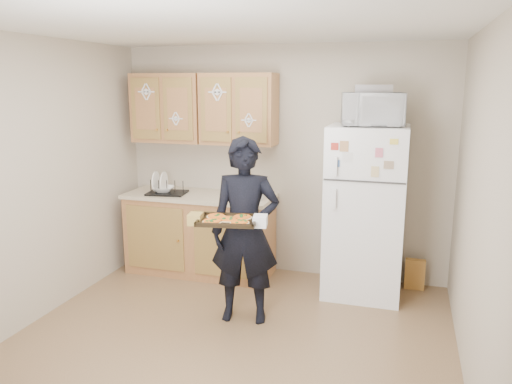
% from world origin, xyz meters
% --- Properties ---
extents(floor, '(3.60, 3.60, 0.00)m').
position_xyz_m(floor, '(0.00, 0.00, 0.00)').
color(floor, brown).
rests_on(floor, ground).
extents(ceiling, '(3.60, 3.60, 0.00)m').
position_xyz_m(ceiling, '(0.00, 0.00, 2.50)').
color(ceiling, white).
rests_on(ceiling, wall_back).
extents(wall_back, '(3.60, 0.04, 2.50)m').
position_xyz_m(wall_back, '(0.00, 1.80, 1.25)').
color(wall_back, '#B0A38F').
rests_on(wall_back, floor).
extents(wall_front, '(3.60, 0.04, 2.50)m').
position_xyz_m(wall_front, '(0.00, -1.80, 1.25)').
color(wall_front, '#B0A38F').
rests_on(wall_front, floor).
extents(wall_left, '(0.04, 3.60, 2.50)m').
position_xyz_m(wall_left, '(-1.80, 0.00, 1.25)').
color(wall_left, '#B0A38F').
rests_on(wall_left, floor).
extents(wall_right, '(0.04, 3.60, 2.50)m').
position_xyz_m(wall_right, '(1.80, 0.00, 1.25)').
color(wall_right, '#B0A38F').
rests_on(wall_right, floor).
extents(refrigerator, '(0.75, 0.70, 1.70)m').
position_xyz_m(refrigerator, '(0.95, 1.43, 0.85)').
color(refrigerator, white).
rests_on(refrigerator, floor).
extents(base_cabinet, '(1.60, 0.60, 0.86)m').
position_xyz_m(base_cabinet, '(-0.85, 1.48, 0.43)').
color(base_cabinet, brown).
rests_on(base_cabinet, floor).
extents(countertop, '(1.64, 0.64, 0.04)m').
position_xyz_m(countertop, '(-0.85, 1.48, 0.88)').
color(countertop, beige).
rests_on(countertop, base_cabinet).
extents(upper_cab_left, '(0.80, 0.33, 0.75)m').
position_xyz_m(upper_cab_left, '(-1.25, 1.61, 1.83)').
color(upper_cab_left, brown).
rests_on(upper_cab_left, wall_back).
extents(upper_cab_right, '(0.80, 0.33, 0.75)m').
position_xyz_m(upper_cab_right, '(-0.43, 1.61, 1.83)').
color(upper_cab_right, brown).
rests_on(upper_cab_right, wall_back).
extents(cereal_box, '(0.20, 0.07, 0.32)m').
position_xyz_m(cereal_box, '(1.47, 1.67, 0.16)').
color(cereal_box, gold).
rests_on(cereal_box, floor).
extents(person, '(0.66, 0.50, 1.65)m').
position_xyz_m(person, '(-0.01, 0.53, 0.83)').
color(person, black).
rests_on(person, floor).
extents(baking_tray, '(0.53, 0.43, 0.04)m').
position_xyz_m(baking_tray, '(-0.06, 0.23, 0.99)').
color(baking_tray, black).
rests_on(baking_tray, person).
extents(pizza_front_left, '(0.16, 0.16, 0.02)m').
position_xyz_m(pizza_front_left, '(-0.16, 0.13, 1.01)').
color(pizza_front_left, orange).
rests_on(pizza_front_left, baking_tray).
extents(pizza_front_right, '(0.16, 0.16, 0.02)m').
position_xyz_m(pizza_front_right, '(0.06, 0.17, 1.01)').
color(pizza_front_right, orange).
rests_on(pizza_front_right, baking_tray).
extents(pizza_back_left, '(0.16, 0.16, 0.02)m').
position_xyz_m(pizza_back_left, '(-0.18, 0.29, 1.01)').
color(pizza_back_left, orange).
rests_on(pizza_back_left, baking_tray).
extents(pizza_back_right, '(0.16, 0.16, 0.02)m').
position_xyz_m(pizza_back_right, '(0.03, 0.33, 1.01)').
color(pizza_back_right, orange).
rests_on(pizza_back_right, baking_tray).
extents(pizza_center, '(0.16, 0.16, 0.02)m').
position_xyz_m(pizza_center, '(-0.06, 0.23, 1.01)').
color(pizza_center, orange).
rests_on(pizza_center, baking_tray).
extents(microwave, '(0.62, 0.48, 0.31)m').
position_xyz_m(microwave, '(0.97, 1.38, 1.85)').
color(microwave, white).
rests_on(microwave, refrigerator).
extents(foil_pan, '(0.36, 0.28, 0.07)m').
position_xyz_m(foil_pan, '(0.97, 1.41, 2.05)').
color(foil_pan, '#AFAFB6').
rests_on(foil_pan, microwave).
extents(dish_rack, '(0.45, 0.36, 0.17)m').
position_xyz_m(dish_rack, '(-1.20, 1.40, 0.98)').
color(dish_rack, black).
rests_on(dish_rack, countertop).
extents(bowl, '(0.29, 0.29, 0.06)m').
position_xyz_m(bowl, '(-1.24, 1.40, 0.95)').
color(bowl, white).
rests_on(bowl, dish_rack).
extents(soap_bottle, '(0.09, 0.09, 0.20)m').
position_xyz_m(soap_bottle, '(-0.15, 1.39, 1.00)').
color(soap_bottle, white).
rests_on(soap_bottle, countertop).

